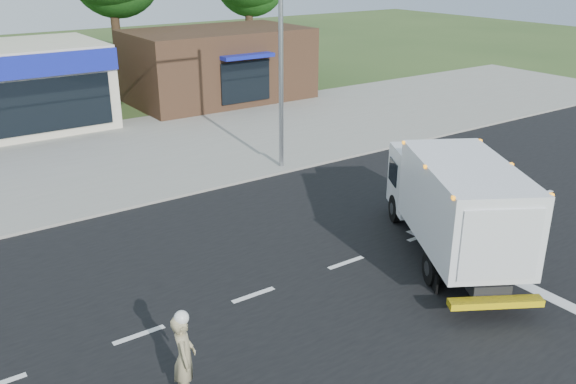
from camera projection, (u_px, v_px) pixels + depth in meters
name	position (u px, v px, depth m)	size (l,w,h in m)	color
ground	(346.00, 263.00, 16.79)	(120.00, 120.00, 0.00)	#385123
road_asphalt	(346.00, 263.00, 16.79)	(60.00, 14.00, 0.02)	black
sidewalk	(207.00, 178.00, 23.04)	(60.00, 2.40, 0.12)	gray
parking_apron	(147.00, 142.00, 27.50)	(60.00, 9.00, 0.02)	gray
lane_markings	(416.00, 269.00, 16.46)	(55.20, 7.00, 0.01)	silver
ems_box_truck	(454.00, 200.00, 16.49)	(5.21, 6.93, 3.01)	black
emergency_worker	(184.00, 356.00, 11.38)	(0.68, 0.78, 1.92)	tan
brown_storefront	(218.00, 65.00, 35.06)	(10.00, 6.70, 4.00)	#382316
traffic_signal_pole	(266.00, 44.00, 22.06)	(3.51, 0.25, 8.00)	gray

